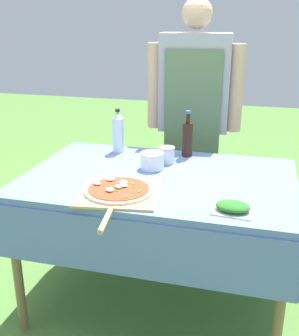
{
  "coord_description": "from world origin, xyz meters",
  "views": [
    {
      "loc": [
        0.49,
        -2.01,
        1.59
      ],
      "look_at": [
        -0.05,
        0.0,
        0.84
      ],
      "focal_mm": 45.0,
      "sensor_mm": 36.0,
      "label": 1
    }
  ],
  "objects_px": {
    "pizza_on_peel": "(118,192)",
    "water_bottle": "(118,132)",
    "mixing_tub": "(152,161)",
    "herb_container": "(233,207)",
    "person_cook": "(194,107)",
    "oil_bottle": "(187,138)",
    "sauce_jar": "(167,156)",
    "prep_table": "(159,191)"
  },
  "relations": [
    {
      "from": "prep_table",
      "to": "mixing_tub",
      "type": "distance_m",
      "value": 0.18
    },
    {
      "from": "herb_container",
      "to": "sauce_jar",
      "type": "relative_size",
      "value": 2.01
    },
    {
      "from": "oil_bottle",
      "to": "herb_container",
      "type": "relative_size",
      "value": 1.47
    },
    {
      "from": "person_cook",
      "to": "sauce_jar",
      "type": "relative_size",
      "value": 18.23
    },
    {
      "from": "pizza_on_peel",
      "to": "water_bottle",
      "type": "relative_size",
      "value": 2.26
    },
    {
      "from": "pizza_on_peel",
      "to": "herb_container",
      "type": "relative_size",
      "value": 3.22
    },
    {
      "from": "water_bottle",
      "to": "oil_bottle",
      "type": "bearing_deg",
      "value": 2.88
    },
    {
      "from": "prep_table",
      "to": "pizza_on_peel",
      "type": "relative_size",
      "value": 2.36
    },
    {
      "from": "sauce_jar",
      "to": "mixing_tub",
      "type": "bearing_deg",
      "value": -115.35
    },
    {
      "from": "prep_table",
      "to": "sauce_jar",
      "type": "xyz_separation_m",
      "value": [
        -0.01,
        0.22,
        0.13
      ]
    },
    {
      "from": "person_cook",
      "to": "pizza_on_peel",
      "type": "distance_m",
      "value": 1.11
    },
    {
      "from": "oil_bottle",
      "to": "mixing_tub",
      "type": "bearing_deg",
      "value": -118.87
    },
    {
      "from": "person_cook",
      "to": "mixing_tub",
      "type": "distance_m",
      "value": 0.72
    },
    {
      "from": "oil_bottle",
      "to": "herb_container",
      "type": "xyz_separation_m",
      "value": [
        0.33,
        -0.7,
        -0.09
      ]
    },
    {
      "from": "mixing_tub",
      "to": "sauce_jar",
      "type": "distance_m",
      "value": 0.13
    },
    {
      "from": "prep_table",
      "to": "water_bottle",
      "type": "height_order",
      "value": "water_bottle"
    },
    {
      "from": "mixing_tub",
      "to": "person_cook",
      "type": "bearing_deg",
      "value": 80.8
    },
    {
      "from": "prep_table",
      "to": "herb_container",
      "type": "bearing_deg",
      "value": -39.21
    },
    {
      "from": "person_cook",
      "to": "herb_container",
      "type": "relative_size",
      "value": 9.07
    },
    {
      "from": "mixing_tub",
      "to": "sauce_jar",
      "type": "bearing_deg",
      "value": 64.65
    },
    {
      "from": "prep_table",
      "to": "oil_bottle",
      "type": "bearing_deg",
      "value": 77.56
    },
    {
      "from": "prep_table",
      "to": "mixing_tub",
      "type": "relative_size",
      "value": 10.93
    },
    {
      "from": "water_bottle",
      "to": "sauce_jar",
      "type": "xyz_separation_m",
      "value": [
        0.34,
        -0.13,
        -0.09
      ]
    },
    {
      "from": "prep_table",
      "to": "oil_bottle",
      "type": "height_order",
      "value": "oil_bottle"
    },
    {
      "from": "pizza_on_peel",
      "to": "sauce_jar",
      "type": "relative_size",
      "value": 6.46
    },
    {
      "from": "sauce_jar",
      "to": "pizza_on_peel",
      "type": "bearing_deg",
      "value": -103.23
    },
    {
      "from": "person_cook",
      "to": "water_bottle",
      "type": "distance_m",
      "value": 0.6
    },
    {
      "from": "pizza_on_peel",
      "to": "mixing_tub",
      "type": "height_order",
      "value": "mixing_tub"
    },
    {
      "from": "pizza_on_peel",
      "to": "herb_container",
      "type": "distance_m",
      "value": 0.54
    },
    {
      "from": "water_bottle",
      "to": "sauce_jar",
      "type": "bearing_deg",
      "value": -20.77
    },
    {
      "from": "pizza_on_peel",
      "to": "water_bottle",
      "type": "height_order",
      "value": "water_bottle"
    },
    {
      "from": "herb_container",
      "to": "oil_bottle",
      "type": "bearing_deg",
      "value": 114.89
    },
    {
      "from": "pizza_on_peel",
      "to": "sauce_jar",
      "type": "xyz_separation_m",
      "value": [
        0.12,
        0.51,
        0.03
      ]
    },
    {
      "from": "person_cook",
      "to": "mixing_tub",
      "type": "relative_size",
      "value": 13.08
    },
    {
      "from": "water_bottle",
      "to": "sauce_jar",
      "type": "relative_size",
      "value": 2.87
    },
    {
      "from": "sauce_jar",
      "to": "water_bottle",
      "type": "bearing_deg",
      "value": 159.23
    },
    {
      "from": "mixing_tub",
      "to": "sauce_jar",
      "type": "xyz_separation_m",
      "value": [
        0.06,
        0.12,
        -0.0
      ]
    },
    {
      "from": "sauce_jar",
      "to": "herb_container",
      "type": "bearing_deg",
      "value": -53.05
    },
    {
      "from": "person_cook",
      "to": "oil_bottle",
      "type": "bearing_deg",
      "value": 91.36
    },
    {
      "from": "pizza_on_peel",
      "to": "mixing_tub",
      "type": "relative_size",
      "value": 4.64
    },
    {
      "from": "oil_bottle",
      "to": "water_bottle",
      "type": "distance_m",
      "value": 0.43
    },
    {
      "from": "prep_table",
      "to": "sauce_jar",
      "type": "distance_m",
      "value": 0.26
    }
  ]
}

